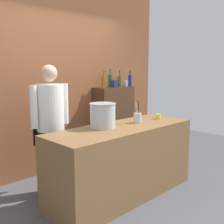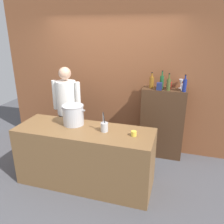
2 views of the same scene
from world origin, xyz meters
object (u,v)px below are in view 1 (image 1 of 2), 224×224
object	(u,v)px
utensil_crock	(137,118)
wine_bottle_amber	(104,81)
spice_tin_silver	(125,83)
spice_tin_navy	(114,84)
wine_glass_wide	(120,80)
stockpot_large	(103,115)
butter_jar	(158,116)
chef	(50,121)
wine_bottle_olive	(120,81)
wine_bottle_green	(110,80)
wine_bottle_cobalt	(130,80)
spice_tin_red	(115,84)

from	to	relation	value
utensil_crock	wine_bottle_amber	size ratio (longest dim) A/B	1.09
utensil_crock	spice_tin_silver	bearing A→B (deg)	48.86
spice_tin_navy	spice_tin_silver	bearing A→B (deg)	15.16
utensil_crock	spice_tin_silver	world-z (taller)	spice_tin_silver
wine_glass_wide	spice_tin_navy	xyz separation A→B (m)	(-0.34, -0.20, -0.05)
stockpot_large	butter_jar	size ratio (longest dim) A/B	5.05
chef	utensil_crock	world-z (taller)	chef
utensil_crock	wine_glass_wide	world-z (taller)	wine_glass_wide
wine_bottle_olive	spice_tin_silver	size ratio (longest dim) A/B	2.81
utensil_crock	wine_bottle_green	xyz separation A→B (m)	(0.65, 1.18, 0.43)
wine_bottle_cobalt	chef	bearing A→B (deg)	-168.29
utensil_crock	wine_bottle_cobalt	distance (m)	1.54
chef	stockpot_large	world-z (taller)	chef
wine_bottle_green	wine_glass_wide	size ratio (longest dim) A/B	1.87
spice_tin_silver	wine_bottle_cobalt	bearing A→B (deg)	-84.29
wine_glass_wide	spice_tin_red	distance (m)	0.21
utensil_crock	spice_tin_navy	bearing A→B (deg)	59.43
wine_glass_wide	spice_tin_navy	size ratio (longest dim) A/B	1.31
utensil_crock	wine_bottle_cobalt	world-z (taller)	wine_bottle_cobalt
butter_jar	wine_bottle_green	distance (m)	1.31
utensil_crock	butter_jar	bearing A→B (deg)	-2.56
wine_bottle_amber	wine_glass_wide	distance (m)	0.50
stockpot_large	wine_bottle_green	world-z (taller)	wine_bottle_green
stockpot_large	spice_tin_silver	xyz separation A→B (m)	(1.54, 1.06, 0.28)
butter_jar	spice_tin_red	xyz separation A→B (m)	(0.35, 1.21, 0.40)
utensil_crock	spice_tin_navy	distance (m)	1.29
stockpot_large	wine_glass_wide	size ratio (longest dim) A/B	2.33
wine_bottle_amber	wine_glass_wide	xyz separation A→B (m)	(0.49, 0.10, 0.01)
wine_bottle_amber	stockpot_large	bearing A→B (deg)	-133.43
wine_glass_wide	wine_bottle_cobalt	bearing A→B (deg)	-72.78
wine_glass_wide	spice_tin_silver	bearing A→B (deg)	-62.01
wine_bottle_cobalt	wine_glass_wide	bearing A→B (deg)	107.22
wine_bottle_green	wine_glass_wide	world-z (taller)	wine_bottle_green
spice_tin_silver	wine_bottle_olive	bearing A→B (deg)	-159.49
wine_bottle_amber	spice_tin_silver	bearing A→B (deg)	-0.12
spice_tin_navy	utensil_crock	bearing A→B (deg)	-120.57
utensil_crock	wine_bottle_amber	distance (m)	1.33
chef	spice_tin_navy	size ratio (longest dim) A/B	13.34
spice_tin_navy	spice_tin_silver	distance (m)	0.41
wine_glass_wide	wine_bottle_green	bearing A→B (deg)	-166.27
wine_bottle_green	wine_bottle_cobalt	size ratio (longest dim) A/B	1.08
chef	butter_jar	bearing A→B (deg)	153.99
chef	utensil_crock	xyz separation A→B (m)	(0.92, -0.66, 0.00)
butter_jar	wine_bottle_cobalt	bearing A→B (deg)	60.94
stockpot_large	spice_tin_silver	distance (m)	1.89
chef	utensil_crock	distance (m)	1.13
stockpot_large	wine_bottle_cobalt	world-z (taller)	wine_bottle_cobalt
stockpot_large	spice_tin_red	xyz separation A→B (m)	(1.30, 1.09, 0.29)
utensil_crock	butter_jar	distance (m)	0.43
utensil_crock	wine_bottle_olive	distance (m)	1.39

